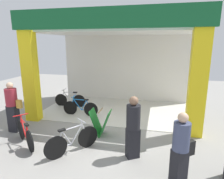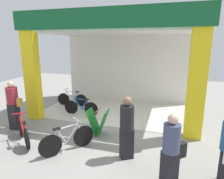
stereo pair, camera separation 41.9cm
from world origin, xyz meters
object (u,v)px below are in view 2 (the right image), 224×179
at_px(bicycle_parked_1, 23,132).
at_px(sandwich_board_sign, 98,122).
at_px(bicycle_inside_1, 81,107).
at_px(bicycle_parked_0, 68,140).
at_px(pedestrian_2, 171,151).
at_px(pedestrian_0, 127,127).
at_px(pedestrian_1, 13,105).
at_px(bicycle_inside_0, 72,99).

bearing_deg(bicycle_parked_1, sandwich_board_sign, 30.25).
height_order(bicycle_inside_1, bicycle_parked_0, bicycle_parked_0).
height_order(bicycle_inside_1, pedestrian_2, pedestrian_2).
distance_m(pedestrian_0, pedestrian_2, 1.33).
bearing_deg(pedestrian_1, bicycle_parked_1, -37.08).
distance_m(bicycle_inside_0, bicycle_inside_1, 1.34).
xyz_separation_m(sandwich_board_sign, pedestrian_2, (2.23, -1.81, 0.39)).
distance_m(bicycle_parked_0, pedestrian_2, 2.78).
xyz_separation_m(bicycle_parked_0, bicycle_parked_1, (-1.51, 0.07, -0.01)).
bearing_deg(bicycle_parked_1, pedestrian_2, -9.25).
height_order(pedestrian_1, pedestrian_2, pedestrian_1).
relative_size(bicycle_inside_1, pedestrian_1, 0.88).
bearing_deg(pedestrian_2, sandwich_board_sign, 140.98).
bearing_deg(bicycle_parked_0, pedestrian_0, 6.13).
relative_size(bicycle_parked_1, pedestrian_0, 0.75).
height_order(bicycle_parked_0, pedestrian_0, pedestrian_0).
height_order(pedestrian_0, pedestrian_1, pedestrian_1).
relative_size(pedestrian_0, pedestrian_1, 0.97).
xyz_separation_m(bicycle_parked_1, pedestrian_2, (4.17, -0.68, 0.47)).
distance_m(pedestrian_0, pedestrian_1, 4.10).
bearing_deg(pedestrian_2, pedestrian_0, 143.92).
distance_m(bicycle_inside_1, pedestrian_2, 4.85).
height_order(bicycle_inside_0, bicycle_parked_0, bicycle_parked_0).
distance_m(bicycle_parked_0, bicycle_parked_1, 1.51).
xyz_separation_m(bicycle_inside_0, bicycle_parked_0, (1.78, -3.65, 0.02)).
relative_size(bicycle_inside_1, sandwich_board_sign, 1.74).
height_order(bicycle_parked_1, pedestrian_2, pedestrian_2).
distance_m(bicycle_inside_1, bicycle_parked_1, 2.68).
bearing_deg(pedestrian_0, pedestrian_1, 171.36).
bearing_deg(bicycle_inside_0, bicycle_parked_0, -64.04).
bearing_deg(pedestrian_1, bicycle_inside_0, 76.74).
xyz_separation_m(bicycle_inside_0, bicycle_inside_1, (0.92, -0.98, -0.00)).
distance_m(sandwich_board_sign, pedestrian_2, 2.90).
distance_m(bicycle_parked_0, pedestrian_1, 2.63).
height_order(sandwich_board_sign, pedestrian_0, pedestrian_0).
xyz_separation_m(bicycle_parked_0, pedestrian_0, (1.60, 0.17, 0.50)).
height_order(bicycle_parked_1, pedestrian_0, pedestrian_0).
height_order(bicycle_parked_0, pedestrian_2, pedestrian_2).
bearing_deg(bicycle_inside_1, bicycle_parked_0, -72.11).
relative_size(pedestrian_0, pedestrian_2, 1.03).
xyz_separation_m(bicycle_parked_0, pedestrian_1, (-2.45, 0.79, 0.53)).
xyz_separation_m(bicycle_inside_1, pedestrian_0, (2.46, -2.50, 0.53)).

